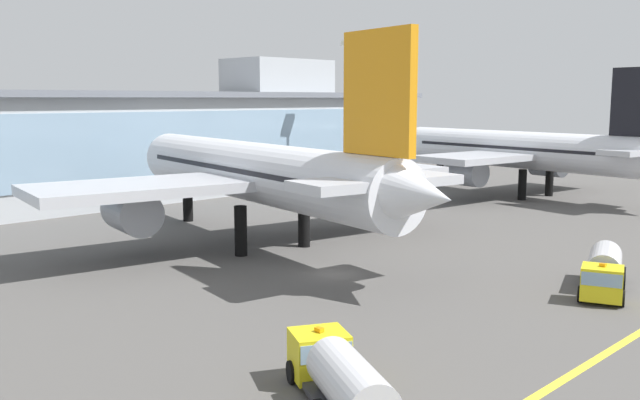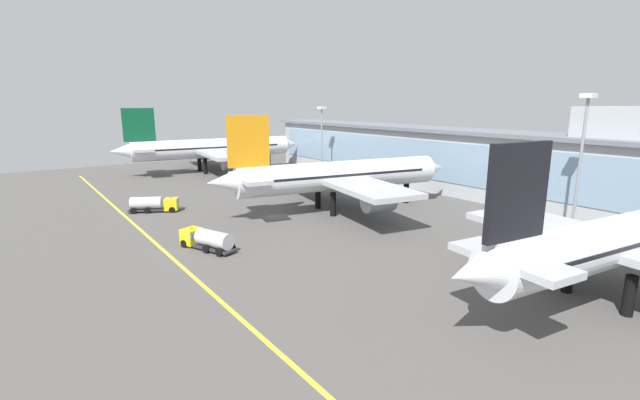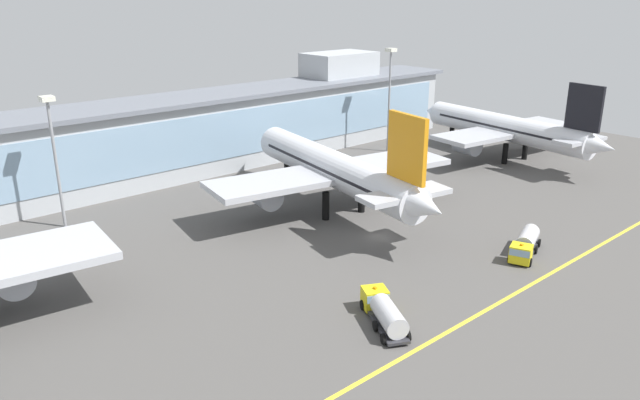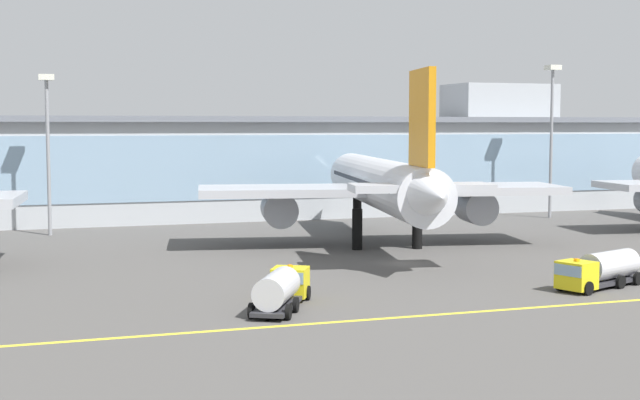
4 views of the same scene
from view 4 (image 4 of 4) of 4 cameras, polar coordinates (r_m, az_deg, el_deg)
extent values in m
plane|color=#514F4C|center=(85.73, 5.36, -4.08)|extent=(180.00, 180.00, 0.00)
cube|color=yellow|center=(66.46, 12.99, -6.79)|extent=(144.00, 0.50, 0.01)
cube|color=#ADB2B7|center=(128.55, -2.85, 1.96)|extent=(124.32, 12.00, 13.63)
cube|color=#84A3BC|center=(122.70, -2.11, 2.15)|extent=(119.34, 0.20, 8.73)
cube|color=slate|center=(128.39, -2.86, 5.18)|extent=(127.32, 14.00, 0.80)
cube|color=#ADB2B7|center=(144.60, 11.41, 6.08)|extent=(16.00, 10.00, 6.00)
cylinder|color=black|center=(94.49, 2.40, -1.90)|extent=(1.10, 1.10, 4.36)
cylinder|color=black|center=(95.84, 6.26, -1.83)|extent=(1.10, 1.10, 4.36)
cylinder|color=black|center=(113.21, 2.40, -0.78)|extent=(1.10, 1.10, 4.36)
cylinder|color=silver|center=(97.83, 3.97, 1.05)|extent=(12.71, 40.62, 5.45)
cone|color=silver|center=(119.21, 1.87, 1.74)|extent=(5.98, 5.76, 5.17)
cone|color=silver|center=(76.38, 7.29, 0.27)|extent=(5.65, 6.74, 4.63)
cube|color=#84A3BC|center=(115.97, 2.13, 2.12)|extent=(4.71, 4.49, 1.63)
cube|color=black|center=(97.81, 3.97, 1.29)|extent=(11.58, 34.29, 0.44)
cube|color=#B7BAC1|center=(97.88, 3.97, 0.65)|extent=(41.03, 16.79, 0.87)
cylinder|color=#999EA8|center=(97.89, -2.64, -0.60)|extent=(4.70, 5.85, 3.81)
cylinder|color=#999EA8|center=(102.27, 9.94, -0.44)|extent=(4.70, 5.85, 3.81)
cube|color=orange|center=(80.33, 6.55, 5.26)|extent=(1.97, 7.25, 8.71)
cube|color=#B7BAC1|center=(80.53, 6.50, 0.80)|extent=(13.37, 6.69, 0.70)
cylinder|color=black|center=(72.60, 16.84, -5.45)|extent=(1.13, 0.67, 1.10)
cylinder|color=black|center=(74.05, 15.16, -5.21)|extent=(1.13, 0.67, 1.10)
cylinder|color=black|center=(76.32, 18.74, -5.00)|extent=(1.13, 0.67, 1.10)
cylinder|color=black|center=(77.71, 17.11, -4.79)|extent=(1.13, 0.67, 1.10)
cylinder|color=black|center=(78.44, 19.72, -4.77)|extent=(1.13, 0.67, 1.10)
cylinder|color=black|center=(79.79, 18.12, -4.56)|extent=(1.13, 0.67, 1.10)
cube|color=#2D2D33|center=(76.87, 17.84, -4.98)|extent=(7.90, 4.90, 0.30)
cube|color=yellow|center=(73.39, 16.13, -4.65)|extent=(3.12, 3.27, 2.20)
cube|color=#84A3BC|center=(73.32, 16.14, -4.28)|extent=(3.17, 3.20, 0.88)
cylinder|color=silver|center=(77.12, 18.08, -3.98)|extent=(6.03, 4.15, 2.30)
cube|color=orange|center=(73.21, 16.15, -3.71)|extent=(0.30, 0.40, 0.20)
cylinder|color=black|center=(68.22, -2.95, -5.90)|extent=(0.78, 1.11, 1.10)
cylinder|color=black|center=(67.70, -0.79, -5.98)|extent=(0.78, 1.11, 1.10)
cylinder|color=black|center=(63.93, -3.86, -6.63)|extent=(0.78, 1.11, 1.10)
cylinder|color=black|center=(63.37, -1.56, -6.73)|extent=(0.78, 1.11, 1.10)
cylinder|color=black|center=(61.54, -4.43, -7.09)|extent=(0.78, 1.11, 1.10)
cylinder|color=black|center=(60.95, -2.04, -7.20)|extent=(0.78, 1.11, 1.10)
cube|color=#2D2D33|center=(63.83, -2.68, -6.74)|extent=(5.63, 7.77, 0.30)
cube|color=yellow|center=(67.53, -1.92, -5.27)|extent=(3.40, 3.29, 2.20)
cube|color=#84A3BC|center=(67.45, -1.92, -4.87)|extent=(3.35, 3.32, 0.88)
cylinder|color=silver|center=(63.06, -2.79, -5.68)|extent=(4.66, 6.00, 2.30)
cube|color=orange|center=(67.33, -1.93, -4.25)|extent=(0.30, 0.40, 0.20)
cylinder|color=gray|center=(130.58, 14.61, 3.47)|extent=(0.44, 0.44, 20.97)
cube|color=silver|center=(130.80, 14.71, 8.22)|extent=(1.80, 1.80, 0.70)
cylinder|color=gray|center=(111.11, -17.03, 2.57)|extent=(0.44, 0.44, 18.54)
cube|color=silver|center=(111.18, -17.16, 7.53)|extent=(1.80, 1.80, 0.70)
camera|label=1|loc=(41.57, -23.60, 4.77)|focal=38.98mm
camera|label=2|loc=(109.03, 51.09, 6.79)|focal=24.76mm
camera|label=3|loc=(39.63, -67.47, 32.02)|focal=34.23mm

